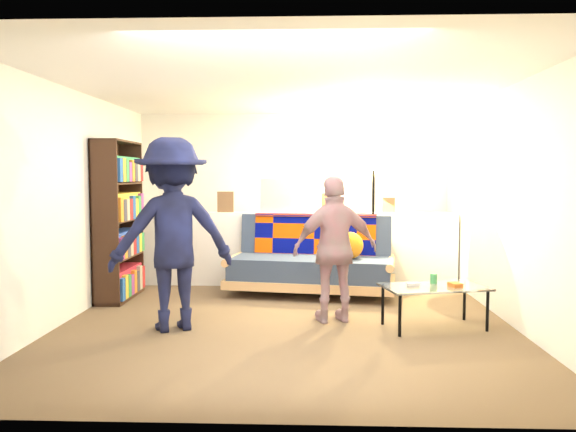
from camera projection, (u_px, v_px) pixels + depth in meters
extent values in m
plane|color=brown|center=(287.00, 319.00, 5.86)|extent=(5.00, 5.00, 0.00)
cube|color=silver|center=(293.00, 196.00, 8.27)|extent=(4.50, 0.10, 2.40)
cube|color=silver|center=(72.00, 204.00, 5.86)|extent=(0.10, 5.00, 2.40)
cube|color=silver|center=(508.00, 205.00, 5.69)|extent=(0.10, 5.00, 2.40)
cube|color=white|center=(287.00, 86.00, 5.69)|extent=(4.50, 5.00, 0.10)
cube|color=silver|center=(292.00, 249.00, 7.62)|extent=(4.45, 0.15, 1.00)
cube|color=brown|center=(182.00, 204.00, 7.61)|extent=(0.18, 0.02, 0.22)
cube|color=brown|center=(225.00, 202.00, 7.59)|extent=(0.22, 0.02, 0.28)
cube|color=white|center=(277.00, 196.00, 7.56)|extent=(0.45, 0.02, 0.45)
cube|color=brown|center=(329.00, 203.00, 7.54)|extent=(0.20, 0.02, 0.26)
cube|color=brown|center=(389.00, 205.00, 7.51)|extent=(0.16, 0.02, 0.20)
cube|color=tan|center=(311.00, 282.00, 7.04)|extent=(2.19, 1.24, 0.11)
cube|color=#2D3B52|center=(310.00, 268.00, 6.98)|extent=(2.06, 1.07, 0.26)
cube|color=#2D3B52|center=(315.00, 238.00, 7.35)|extent=(1.98, 0.57, 0.62)
cylinder|color=tan|center=(236.00, 258.00, 7.22)|extent=(0.24, 0.93, 0.10)
cylinder|color=tan|center=(391.00, 263.00, 6.83)|extent=(0.24, 0.93, 0.10)
cube|color=#040B6A|center=(314.00, 239.00, 7.27)|extent=(1.58, 0.36, 0.57)
cube|color=#040B6A|center=(316.00, 215.00, 7.38)|extent=(1.60, 0.52, 0.03)
sphere|color=orange|center=(350.00, 245.00, 6.86)|extent=(0.33, 0.33, 0.33)
cube|color=black|center=(106.00, 220.00, 6.80)|extent=(0.02, 0.96, 1.91)
cube|color=black|center=(104.00, 223.00, 6.33)|extent=(0.32, 0.02, 1.91)
cube|color=black|center=(131.00, 217.00, 7.26)|extent=(0.32, 0.02, 1.91)
cube|color=black|center=(117.00, 142.00, 6.73)|extent=(0.32, 0.96, 0.02)
cube|color=black|center=(120.00, 296.00, 6.86)|extent=(0.32, 0.96, 0.04)
cube|color=black|center=(119.00, 257.00, 6.83)|extent=(0.32, 0.91, 0.02)
cube|color=black|center=(118.00, 220.00, 6.80)|extent=(0.32, 0.91, 0.02)
cube|color=black|center=(118.00, 183.00, 6.76)|extent=(0.32, 0.91, 0.02)
cube|color=red|center=(121.00, 281.00, 6.85)|extent=(0.23, 0.89, 0.32)
cube|color=#2546A3|center=(121.00, 243.00, 6.82)|extent=(0.23, 0.89, 0.30)
cube|color=gold|center=(120.00, 206.00, 6.78)|extent=(0.23, 0.89, 0.32)
cube|color=#34915D|center=(119.00, 169.00, 6.75)|extent=(0.23, 0.89, 0.30)
cylinder|color=black|center=(400.00, 316.00, 5.20)|extent=(0.04, 0.04, 0.40)
cylinder|color=black|center=(487.00, 311.00, 5.38)|extent=(0.04, 0.04, 0.40)
cylinder|color=black|center=(383.00, 305.00, 5.63)|extent=(0.04, 0.04, 0.40)
cylinder|color=black|center=(464.00, 301.00, 5.80)|extent=(0.04, 0.04, 0.40)
cube|color=silver|center=(434.00, 287.00, 5.49)|extent=(1.09, 0.76, 0.02)
cube|color=white|center=(413.00, 284.00, 5.50)|extent=(0.13, 0.08, 0.03)
cube|color=orange|center=(455.00, 285.00, 5.44)|extent=(0.13, 0.16, 0.04)
cylinder|color=#419E58|center=(434.00, 279.00, 5.61)|extent=(0.08, 0.08, 0.10)
cylinder|color=black|center=(372.00, 289.00, 7.31)|extent=(0.29, 0.29, 0.03)
cylinder|color=black|center=(373.00, 230.00, 7.26)|extent=(0.04, 0.04, 1.57)
sphere|color=#FFC672|center=(366.00, 180.00, 7.30)|extent=(0.13, 0.13, 0.13)
sphere|color=#FFC672|center=(383.00, 175.00, 7.13)|extent=(0.13, 0.13, 0.13)
sphere|color=#FFC672|center=(378.00, 170.00, 7.29)|extent=(0.13, 0.13, 0.13)
imported|color=black|center=(172.00, 234.00, 5.43)|extent=(1.38, 1.11, 1.86)
imported|color=pink|center=(335.00, 249.00, 5.70)|extent=(0.94, 0.57, 1.49)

